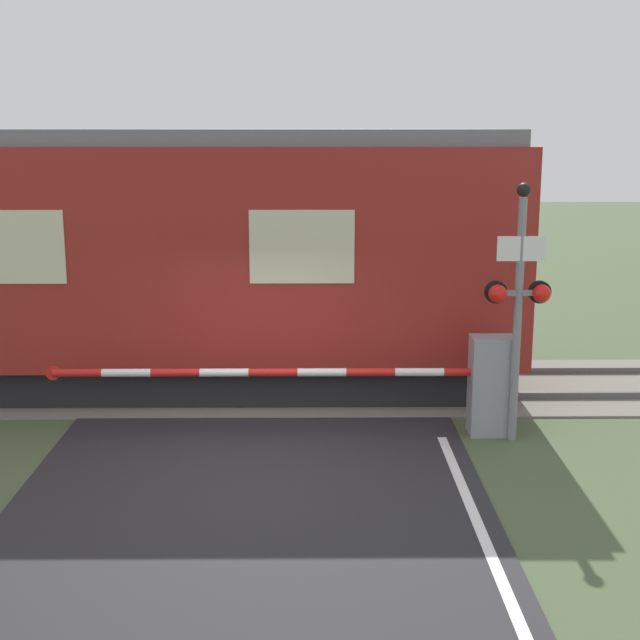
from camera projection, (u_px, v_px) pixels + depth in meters
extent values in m
plane|color=#475638|center=(256.00, 467.00, 11.10)|extent=(80.00, 80.00, 0.00)
cube|color=slate|center=(269.00, 387.00, 14.48)|extent=(36.00, 3.20, 0.03)
cube|color=#595451|center=(267.00, 396.00, 13.76)|extent=(36.00, 0.08, 0.10)
cube|color=#595451|center=(271.00, 371.00, 15.17)|extent=(36.00, 0.08, 0.10)
cube|color=black|center=(50.00, 370.00, 14.39)|extent=(13.74, 2.30, 0.60)
cube|color=maroon|center=(42.00, 251.00, 13.98)|extent=(14.93, 2.71, 3.28)
cube|color=slate|center=(34.00, 137.00, 13.60)|extent=(14.63, 2.49, 0.24)
cube|color=beige|center=(302.00, 247.00, 12.63)|extent=(1.49, 0.02, 1.05)
cube|color=beige|center=(12.00, 247.00, 12.59)|extent=(1.49, 0.02, 1.05)
cube|color=gray|center=(492.00, 386.00, 12.19)|extent=(0.60, 0.44, 1.37)
cylinder|color=gray|center=(492.00, 372.00, 12.15)|extent=(0.16, 0.16, 0.18)
cylinder|color=red|center=(468.00, 372.00, 12.14)|extent=(0.67, 0.11, 0.11)
cylinder|color=white|center=(419.00, 372.00, 12.14)|extent=(0.67, 0.11, 0.11)
cylinder|color=red|center=(371.00, 372.00, 12.13)|extent=(0.67, 0.11, 0.11)
cylinder|color=white|center=(322.00, 372.00, 12.13)|extent=(0.67, 0.11, 0.11)
cylinder|color=red|center=(273.00, 372.00, 12.12)|extent=(0.67, 0.11, 0.11)
cylinder|color=white|center=(224.00, 373.00, 12.11)|extent=(0.67, 0.11, 0.11)
cylinder|color=red|center=(175.00, 373.00, 12.11)|extent=(0.67, 0.11, 0.11)
cylinder|color=white|center=(126.00, 373.00, 12.10)|extent=(0.67, 0.11, 0.11)
cylinder|color=red|center=(77.00, 373.00, 12.10)|extent=(0.67, 0.11, 0.11)
cylinder|color=red|center=(53.00, 373.00, 12.09)|extent=(0.20, 0.02, 0.20)
cylinder|color=gray|center=(517.00, 322.00, 11.73)|extent=(0.11, 0.11, 3.27)
cube|color=gray|center=(519.00, 293.00, 11.65)|extent=(0.70, 0.07, 0.07)
sphere|color=red|center=(497.00, 294.00, 11.60)|extent=(0.24, 0.24, 0.24)
sphere|color=red|center=(542.00, 294.00, 11.60)|extent=(0.24, 0.24, 0.24)
cylinder|color=black|center=(496.00, 292.00, 11.70)|extent=(0.30, 0.06, 0.30)
cylinder|color=black|center=(540.00, 292.00, 11.71)|extent=(0.30, 0.06, 0.30)
cube|color=white|center=(522.00, 249.00, 11.48)|extent=(0.64, 0.02, 0.32)
sphere|color=black|center=(524.00, 190.00, 11.36)|extent=(0.18, 0.18, 0.18)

